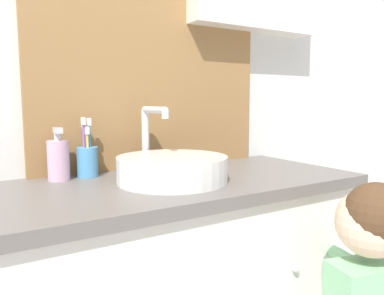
# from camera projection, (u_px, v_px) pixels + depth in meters

# --- Properties ---
(wall_back) EXTENTS (3.20, 0.18, 2.50)m
(wall_back) POSITION_uv_depth(u_px,v_px,m) (150.00, 47.00, 1.32)
(wall_back) COLOR silver
(wall_back) RESTS_ON ground_plane
(sink_basin) EXTENTS (0.32, 0.37, 0.22)m
(sink_basin) POSITION_uv_depth(u_px,v_px,m) (172.00, 167.00, 1.08)
(sink_basin) COLOR silver
(sink_basin) RESTS_ON vanity_counter
(toothbrush_holder) EXTENTS (0.06, 0.06, 0.18)m
(toothbrush_holder) POSITION_uv_depth(u_px,v_px,m) (87.00, 160.00, 1.15)
(toothbrush_holder) COLOR #4C93C6
(toothbrush_holder) RESTS_ON vanity_counter
(soap_dispenser) EXTENTS (0.06, 0.06, 0.16)m
(soap_dispenser) POSITION_uv_depth(u_px,v_px,m) (58.00, 159.00, 1.10)
(soap_dispenser) COLOR #CCA3BC
(soap_dispenser) RESTS_ON vanity_counter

